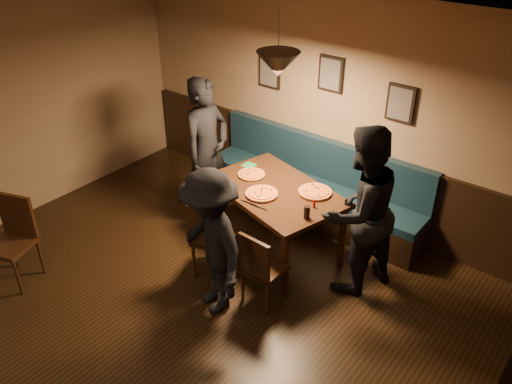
{
  "coord_description": "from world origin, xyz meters",
  "views": [
    {
      "loc": [
        3.02,
        -1.77,
        3.81
      ],
      "look_at": [
        0.05,
        1.99,
        0.95
      ],
      "focal_mm": 36.82,
      "sensor_mm": 36.0,
      "label": 1
    }
  ],
  "objects_px": {
    "diner_right": "(360,211)",
    "soda_glass": "(307,212)",
    "diner_left": "(207,152)",
    "diner_front": "(211,243)",
    "chair_near_right": "(265,266)",
    "tabasco_bottle": "(314,203)",
    "chair_near_left": "(215,236)",
    "booth_bench": "(312,183)",
    "cafe_chair_far": "(10,244)",
    "dining_table": "(275,220)"
  },
  "relations": [
    {
      "from": "diner_right",
      "to": "soda_glass",
      "type": "bearing_deg",
      "value": -36.82
    },
    {
      "from": "diner_left",
      "to": "diner_front",
      "type": "xyz_separation_m",
      "value": [
        1.17,
        -1.22,
        -0.15
      ]
    },
    {
      "from": "chair_near_right",
      "to": "tabasco_bottle",
      "type": "bearing_deg",
      "value": 83.82
    },
    {
      "from": "tabasco_bottle",
      "to": "chair_near_left",
      "type": "bearing_deg",
      "value": -139.79
    },
    {
      "from": "booth_bench",
      "to": "chair_near_left",
      "type": "relative_size",
      "value": 3.16
    },
    {
      "from": "chair_near_right",
      "to": "diner_left",
      "type": "distance_m",
      "value": 1.81
    },
    {
      "from": "diner_left",
      "to": "cafe_chair_far",
      "type": "relative_size",
      "value": 1.91
    },
    {
      "from": "chair_near_right",
      "to": "diner_front",
      "type": "relative_size",
      "value": 0.55
    },
    {
      "from": "chair_near_left",
      "to": "diner_left",
      "type": "distance_m",
      "value": 1.23
    },
    {
      "from": "soda_glass",
      "to": "cafe_chair_far",
      "type": "bearing_deg",
      "value": -141.8
    },
    {
      "from": "chair_near_left",
      "to": "tabasco_bottle",
      "type": "height_order",
      "value": "chair_near_left"
    },
    {
      "from": "booth_bench",
      "to": "diner_left",
      "type": "xyz_separation_m",
      "value": [
        -1.03,
        -0.81,
        0.44
      ]
    },
    {
      "from": "chair_near_left",
      "to": "chair_near_right",
      "type": "height_order",
      "value": "chair_near_left"
    },
    {
      "from": "chair_near_right",
      "to": "tabasco_bottle",
      "type": "relative_size",
      "value": 7.74
    },
    {
      "from": "tabasco_bottle",
      "to": "chair_near_right",
      "type": "bearing_deg",
      "value": -98.12
    },
    {
      "from": "chair_near_left",
      "to": "diner_front",
      "type": "bearing_deg",
      "value": -68.6
    },
    {
      "from": "dining_table",
      "to": "cafe_chair_far",
      "type": "bearing_deg",
      "value": -115.25
    },
    {
      "from": "chair_near_left",
      "to": "diner_front",
      "type": "distance_m",
      "value": 0.63
    },
    {
      "from": "dining_table",
      "to": "diner_left",
      "type": "distance_m",
      "value": 1.21
    },
    {
      "from": "dining_table",
      "to": "booth_bench",
      "type": "bearing_deg",
      "value": 108.41
    },
    {
      "from": "chair_near_left",
      "to": "diner_right",
      "type": "distance_m",
      "value": 1.58
    },
    {
      "from": "dining_table",
      "to": "diner_front",
      "type": "bearing_deg",
      "value": -70.68
    },
    {
      "from": "diner_right",
      "to": "tabasco_bottle",
      "type": "relative_size",
      "value": 16.68
    },
    {
      "from": "chair_near_right",
      "to": "dining_table",
      "type": "bearing_deg",
      "value": 122.15
    },
    {
      "from": "diner_right",
      "to": "diner_left",
      "type": "bearing_deg",
      "value": -71.26
    },
    {
      "from": "diner_front",
      "to": "dining_table",
      "type": "bearing_deg",
      "value": 117.14
    },
    {
      "from": "booth_bench",
      "to": "tabasco_bottle",
      "type": "bearing_deg",
      "value": -56.73
    },
    {
      "from": "chair_near_left",
      "to": "cafe_chair_far",
      "type": "relative_size",
      "value": 0.97
    },
    {
      "from": "booth_bench",
      "to": "diner_right",
      "type": "height_order",
      "value": "diner_right"
    },
    {
      "from": "diner_left",
      "to": "booth_bench",
      "type": "bearing_deg",
      "value": -52.16
    },
    {
      "from": "chair_near_left",
      "to": "soda_glass",
      "type": "height_order",
      "value": "soda_glass"
    },
    {
      "from": "cafe_chair_far",
      "to": "dining_table",
      "type": "bearing_deg",
      "value": -150.23
    },
    {
      "from": "dining_table",
      "to": "soda_glass",
      "type": "xyz_separation_m",
      "value": [
        0.6,
        -0.27,
        0.48
      ]
    },
    {
      "from": "chair_near_left",
      "to": "diner_left",
      "type": "bearing_deg",
      "value": 117.41
    },
    {
      "from": "chair_near_left",
      "to": "diner_front",
      "type": "relative_size",
      "value": 0.6
    },
    {
      "from": "diner_right",
      "to": "soda_glass",
      "type": "distance_m",
      "value": 0.53
    },
    {
      "from": "cafe_chair_far",
      "to": "chair_near_right",
      "type": "bearing_deg",
      "value": -168.12
    },
    {
      "from": "diner_front",
      "to": "tabasco_bottle",
      "type": "xyz_separation_m",
      "value": [
        0.46,
        1.11,
        0.09
      ]
    },
    {
      "from": "chair_near_left",
      "to": "booth_bench",
      "type": "bearing_deg",
      "value": 64.01
    },
    {
      "from": "chair_near_left",
      "to": "soda_glass",
      "type": "xyz_separation_m",
      "value": [
        0.86,
        0.47,
        0.42
      ]
    },
    {
      "from": "diner_front",
      "to": "soda_glass",
      "type": "relative_size",
      "value": 11.28
    },
    {
      "from": "dining_table",
      "to": "diner_front",
      "type": "height_order",
      "value": "diner_front"
    },
    {
      "from": "chair_near_left",
      "to": "diner_front",
      "type": "xyz_separation_m",
      "value": [
        0.35,
        -0.42,
        0.31
      ]
    },
    {
      "from": "diner_right",
      "to": "cafe_chair_far",
      "type": "bearing_deg",
      "value": -32.9
    },
    {
      "from": "dining_table",
      "to": "soda_glass",
      "type": "height_order",
      "value": "soda_glass"
    },
    {
      "from": "chair_near_left",
      "to": "cafe_chair_far",
      "type": "distance_m",
      "value": 2.17
    },
    {
      "from": "diner_right",
      "to": "diner_front",
      "type": "xyz_separation_m",
      "value": [
        -0.95,
        -1.19,
        -0.14
      ]
    },
    {
      "from": "dining_table",
      "to": "diner_front",
      "type": "relative_size",
      "value": 0.98
    },
    {
      "from": "dining_table",
      "to": "tabasco_bottle",
      "type": "relative_size",
      "value": 13.8
    },
    {
      "from": "soda_glass",
      "to": "dining_table",
      "type": "bearing_deg",
      "value": 155.93
    }
  ]
}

